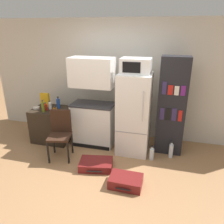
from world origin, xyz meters
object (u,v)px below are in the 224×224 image
bottle_amber_beer (55,110)px  suitcase_small_flat (96,164)px  bookshelf (172,107)px  water_bottle_middle (152,154)px  kitchen_hutch (93,107)px  suitcase_large_flat (126,181)px  microwave (136,66)px  cereal_box (45,100)px  side_table (52,124)px  chair (60,130)px  water_bottle_front (171,150)px  bottle_milk_white (50,106)px  bottle_ketchup_red (45,107)px  bowl (36,108)px  bottle_olive_oil (43,107)px  bottle_blue_soda (58,103)px  refrigerator (134,114)px

bottle_amber_beer → suitcase_small_flat: bottle_amber_beer is taller
bookshelf → water_bottle_middle: size_ratio=6.48×
kitchen_hutch → bookshelf: (1.55, 0.08, 0.12)m
suitcase_large_flat → suitcase_small_flat: (-0.61, 0.33, -0.01)m
microwave → cereal_box: bearing=176.6°
kitchen_hutch → suitcase_small_flat: size_ratio=2.86×
side_table → chair: size_ratio=0.85×
side_table → water_bottle_front: bearing=-1.9°
chair → water_bottle_front: chair is taller
side_table → suitcase_small_flat: bearing=-31.7°
chair → bottle_amber_beer: bearing=115.1°
bottle_milk_white → bottle_amber_beer: 0.30m
bottle_ketchup_red → suitcase_large_flat: size_ratio=0.32×
microwave → bottle_milk_white: size_ratio=2.99×
cereal_box → side_table: bearing=-32.0°
side_table → microwave: 2.24m
bowl → water_bottle_front: bearing=-0.5°
bookshelf → chair: bookshelf is taller
bottle_olive_oil → suitcase_large_flat: bearing=-25.6°
bottle_milk_white → water_bottle_middle: bottle_milk_white is taller
side_table → bottle_ketchup_red: bearing=-122.8°
side_table → bottle_milk_white: bearing=172.8°
chair → bottle_blue_soda: bearing=105.5°
kitchen_hutch → suitcase_small_flat: kitchen_hutch is taller
kitchen_hutch → bottle_olive_oil: kitchen_hutch is taller
bowl → chair: chair is taller
suitcase_small_flat → bottle_amber_beer: bearing=140.6°
bottle_amber_beer → water_bottle_middle: 2.09m
bottle_olive_oil → bottle_amber_beer: (0.27, -0.01, -0.04)m
bowl → bookshelf: bearing=4.4°
bottle_ketchup_red → bowl: (-0.25, 0.04, -0.05)m
refrigerator → bottle_olive_oil: (-1.85, -0.19, 0.04)m
chair → water_bottle_front: size_ratio=2.66×
cereal_box → bottle_ketchup_red: bearing=-59.9°
refrigerator → bowl: size_ratio=11.42×
bottle_ketchup_red → water_bottle_front: (2.60, 0.01, -0.65)m
chair → suitcase_small_flat: chair is taller
refrigerator → bottle_amber_beer: 1.59m
refrigerator → bottle_olive_oil: refrigerator is taller
side_table → bottle_ketchup_red: 0.45m
cereal_box → water_bottle_front: bearing=-4.2°
water_bottle_middle → bottle_blue_soda: bearing=170.4°
microwave → bottle_ketchup_red: 2.07m
side_table → bottle_ketchup_red: bottle_ketchup_red is taller
bookshelf → cereal_box: bookshelf is taller
bottle_milk_white → bookshelf: bearing=3.6°
refrigerator → water_bottle_front: (0.75, -0.09, -0.64)m
bottle_amber_beer → cereal_box: 0.51m
side_table → bottle_amber_beer: (0.21, -0.20, 0.42)m
refrigerator → bottle_milk_white: refrigerator is taller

